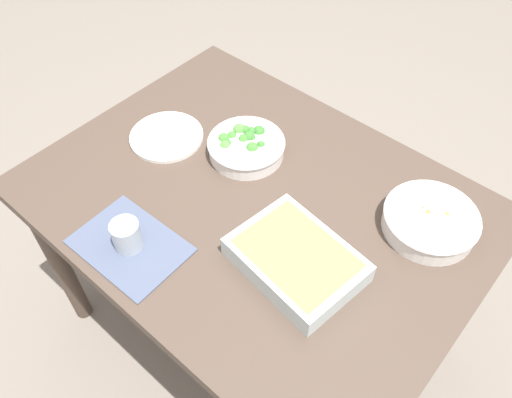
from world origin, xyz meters
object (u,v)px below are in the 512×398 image
Objects in this scene: drink_cup at (127,237)px; baking_dish at (296,259)px; side_plate at (167,137)px; broccoli_bowl at (246,146)px; spoon_by_stew at (411,221)px; stew_bowl at (430,221)px.

baking_dish is at bearing -147.45° from drink_cup.
drink_cup reaches higher than side_plate.
broccoli_bowl is 0.69× the size of baking_dish.
spoon_by_stew is (-0.49, -0.09, -0.03)m from broccoli_bowl.
stew_bowl is at bearing -165.96° from spoon_by_stew.
side_plate is at bearing -10.43° from baking_dish.
drink_cup is at bearing 90.16° from broccoli_bowl.
side_plate is 0.74m from spoon_by_stew.
broccoli_bowl is 0.25m from side_plate.
baking_dish is 0.34m from spoon_by_stew.
baking_dish is (-0.35, 0.21, 0.00)m from broccoli_bowl.
spoon_by_stew is at bearing -132.87° from drink_cup.
drink_cup is 0.40m from side_plate.
spoon_by_stew is at bearing 14.04° from stew_bowl.
broccoli_bowl reaches higher than stew_bowl.
side_plate is at bearing 15.50° from stew_bowl.
broccoli_bowl is 1.29× the size of spoon_by_stew.
broccoli_bowl is at bearing -154.18° from side_plate.
drink_cup reaches higher than broccoli_bowl.
drink_cup reaches higher than spoon_by_stew.
stew_bowl reaches higher than spoon_by_stew.
spoon_by_stew is at bearing -169.46° from broccoli_bowl.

